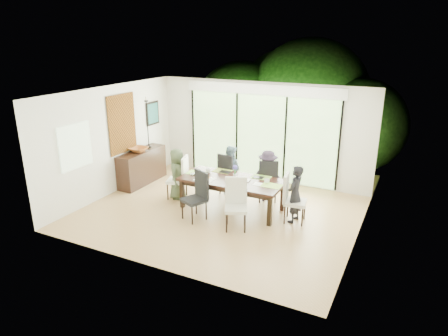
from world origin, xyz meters
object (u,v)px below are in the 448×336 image
at_px(cup_c, 267,181).
at_px(chair_near_right, 236,205).
at_px(bowl, 139,149).
at_px(table_top, 232,180).
at_px(chair_near_left, 194,196).
at_px(person_far_right, 268,176).
at_px(person_far_left, 230,170).
at_px(sideboard, 142,167).
at_px(person_right_end, 295,194).
at_px(vase, 235,176).
at_px(chair_left_end, 177,177).
at_px(cup_a, 208,171).
at_px(chair_right_end, 296,198).
at_px(chair_far_left, 230,173).
at_px(laptop, 197,174).
at_px(chair_far_right, 268,179).
at_px(cup_b, 236,180).
at_px(person_left_end, 177,174).

bearing_deg(cup_c, chair_near_right, -107.19).
height_order(cup_c, bowl, bowl).
relative_size(table_top, chair_near_left, 2.18).
height_order(chair_near_left, person_far_right, person_far_right).
distance_m(person_far_left, sideboard, 2.51).
height_order(person_right_end, cup_c, person_right_end).
relative_size(person_far_left, vase, 10.75).
relative_size(vase, sideboard, 0.07).
distance_m(chair_left_end, cup_a, 0.85).
xyz_separation_m(chair_near_right, person_right_end, (0.98, 0.87, 0.09)).
distance_m(chair_right_end, person_right_end, 0.10).
xyz_separation_m(person_far_right, cup_a, (-1.25, -0.68, 0.15)).
distance_m(table_top, person_far_right, 1.00).
height_order(person_far_right, vase, person_far_right).
relative_size(chair_far_left, person_far_right, 0.85).
distance_m(chair_far_left, person_far_left, 0.10).
relative_size(cup_a, sideboard, 0.08).
distance_m(table_top, chair_right_end, 1.51).
xyz_separation_m(person_right_end, laptop, (-2.33, -0.10, 0.12)).
height_order(chair_near_right, person_right_end, person_right_end).
height_order(cup_a, bowl, bowl).
bearing_deg(person_far_right, chair_far_right, -100.63).
relative_size(chair_near_right, vase, 9.17).
height_order(person_far_left, cup_a, person_far_left).
xyz_separation_m(person_far_right, bowl, (-3.48, -0.45, 0.33)).
xyz_separation_m(vase, cup_b, (0.10, -0.15, -0.01)).
xyz_separation_m(chair_near_left, vase, (0.55, 0.92, 0.25)).
bearing_deg(chair_far_right, cup_b, 44.18).
bearing_deg(chair_near_right, person_right_end, 17.25).
height_order(table_top, vase, vase).
distance_m(table_top, person_left_end, 1.48).
xyz_separation_m(person_far_right, cup_c, (0.25, -0.73, 0.15)).
xyz_separation_m(table_top, person_far_right, (0.55, 0.83, -0.07)).
height_order(chair_far_right, person_far_right, person_far_right).
relative_size(chair_left_end, chair_right_end, 1.00).
bearing_deg(person_left_end, table_top, -102.64).
relative_size(chair_right_end, cup_b, 11.00).
xyz_separation_m(chair_far_left, vase, (0.50, -0.80, 0.25)).
bearing_deg(cup_c, person_left_end, -177.49).
bearing_deg(chair_far_left, chair_far_right, -168.64).
bearing_deg(person_far_right, chair_right_end, 128.23).
bearing_deg(chair_near_left, laptop, 138.66).
height_order(cup_a, sideboard, sideboard).
distance_m(chair_far_left, chair_near_left, 1.72).
relative_size(vase, bowl, 0.25).
xyz_separation_m(chair_right_end, person_far_left, (-1.95, 0.83, 0.09)).
bearing_deg(laptop, bowl, 120.92).
bearing_deg(person_far_right, person_far_left, -10.63).
xyz_separation_m(chair_far_right, sideboard, (-3.48, -0.37, -0.09)).
bearing_deg(laptop, chair_left_end, 125.30).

